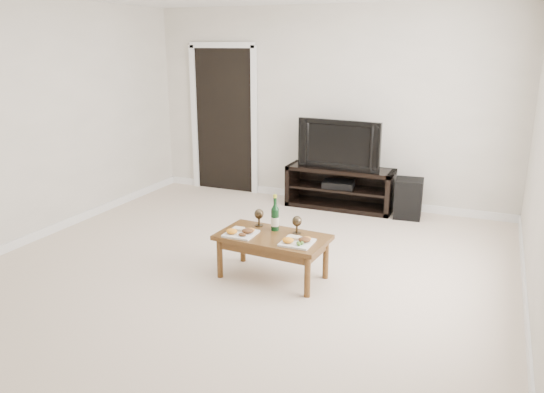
{
  "coord_description": "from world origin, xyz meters",
  "views": [
    {
      "loc": [
        2.11,
        -4.08,
        2.12
      ],
      "look_at": [
        0.2,
        0.41,
        0.7
      ],
      "focal_mm": 35.0,
      "sensor_mm": 36.0,
      "label": 1
    }
  ],
  "objects": [
    {
      "name": "floor",
      "position": [
        0.0,
        0.0,
        0.0
      ],
      "size": [
        5.5,
        5.5,
        0.0
      ],
      "primitive_type": "plane",
      "color": "beige",
      "rests_on": "ground"
    },
    {
      "name": "goblet_right",
      "position": [
        0.51,
        0.26,
        0.51
      ],
      "size": [
        0.09,
        0.09,
        0.17
      ],
      "primitive_type": null,
      "color": "#3D3121",
      "rests_on": "coffee_table"
    },
    {
      "name": "coffee_table",
      "position": [
        0.33,
        0.12,
        0.21
      ],
      "size": [
        1.04,
        0.62,
        0.42
      ],
      "primitive_type": "cube",
      "rotation": [
        0.0,
        0.0,
        -0.07
      ],
      "color": "brown",
      "rests_on": "ground"
    },
    {
      "name": "back_wall",
      "position": [
        0.0,
        2.77,
        1.3
      ],
      "size": [
        5.0,
        0.04,
        2.6
      ],
      "primitive_type": "cube",
      "color": "silver",
      "rests_on": "ground"
    },
    {
      "name": "television",
      "position": [
        0.29,
        2.5,
        0.87
      ],
      "size": [
        1.11,
        0.25,
        0.64
      ],
      "primitive_type": "imported",
      "rotation": [
        0.0,
        0.0,
        -0.09
      ],
      "color": "black",
      "rests_on": "media_console"
    },
    {
      "name": "subwoofer",
      "position": [
        1.19,
        2.44,
        0.25
      ],
      "size": [
        0.36,
        0.36,
        0.49
      ],
      "primitive_type": "cube",
      "rotation": [
        0.0,
        0.0,
        0.09
      ],
      "color": "black",
      "rests_on": "ground"
    },
    {
      "name": "goblet_left",
      "position": [
        0.1,
        0.32,
        0.51
      ],
      "size": [
        0.09,
        0.09,
        0.17
      ],
      "primitive_type": null,
      "color": "#3D3121",
      "rests_on": "coffee_table"
    },
    {
      "name": "media_console",
      "position": [
        0.29,
        2.5,
        0.28
      ],
      "size": [
        1.4,
        0.45,
        0.55
      ],
      "primitive_type": "cube",
      "color": "black",
      "rests_on": "ground"
    },
    {
      "name": "plate_right",
      "position": [
        0.6,
        0.02,
        0.45
      ],
      "size": [
        0.27,
        0.27,
        0.07
      ],
      "primitive_type": "cube",
      "color": "white",
      "rests_on": "coffee_table"
    },
    {
      "name": "plate_left",
      "position": [
        0.05,
        0.03,
        0.45
      ],
      "size": [
        0.27,
        0.27,
        0.07
      ],
      "primitive_type": "cube",
      "color": "white",
      "rests_on": "coffee_table"
    },
    {
      "name": "av_receiver",
      "position": [
        0.27,
        2.48,
        0.33
      ],
      "size": [
        0.44,
        0.35,
        0.08
      ],
      "primitive_type": "cube",
      "rotation": [
        0.0,
        0.0,
        0.13
      ],
      "color": "black",
      "rests_on": "media_console"
    },
    {
      "name": "doorway",
      "position": [
        -1.55,
        2.73,
        1.02
      ],
      "size": [
        0.9,
        0.02,
        2.05
      ],
      "primitive_type": "cube",
      "color": "black",
      "rests_on": "ground"
    },
    {
      "name": "wine_bottle",
      "position": [
        0.29,
        0.26,
        0.59
      ],
      "size": [
        0.07,
        0.07,
        0.35
      ],
      "primitive_type": "cylinder",
      "color": "#0D3215",
      "rests_on": "coffee_table"
    }
  ]
}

